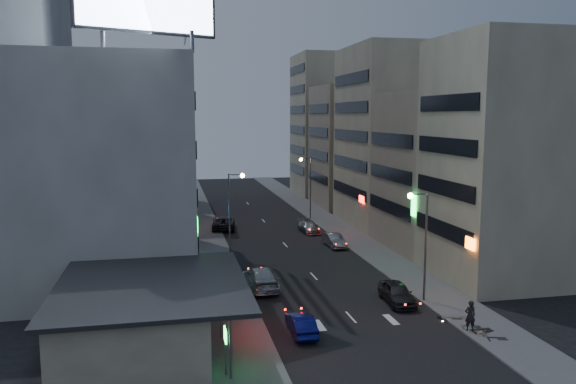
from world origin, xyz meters
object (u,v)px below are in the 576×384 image
object	(u,v)px
parked_car_right_mid	(334,240)
parked_car_right_far	(309,227)
parked_car_left	(224,223)
scooter_silver_b	(461,309)
road_car_blue	(301,324)
parked_car_right_near	(397,293)
scooter_black_a	(506,329)
scooter_blue	(480,317)
scooter_black_b	(490,319)
scooter_silver_a	(486,322)
person	(470,316)
road_car_silver	(260,278)

from	to	relation	value
parked_car_right_mid	parked_car_right_far	world-z (taller)	parked_car_right_mid
parked_car_left	scooter_silver_b	bearing A→B (deg)	117.90
road_car_blue	parked_car_right_near	bearing A→B (deg)	-151.69
road_car_blue	scooter_silver_b	bearing A→B (deg)	-176.96
scooter_black_a	scooter_blue	size ratio (longest dim) A/B	0.94
parked_car_right_near	scooter_black_b	distance (m)	7.12
parked_car_right_far	parked_car_right_near	bearing A→B (deg)	-92.45
road_car_blue	scooter_silver_a	distance (m)	11.74
parked_car_right_far	scooter_black_b	world-z (taller)	scooter_black_b
parked_car_right_mid	parked_car_left	distance (m)	15.49
parked_car_left	scooter_silver_b	size ratio (longest dim) A/B	3.03
parked_car_right_mid	scooter_black_a	distance (m)	25.93
parked_car_right_mid	person	size ratio (longest dim) A/B	2.16
parked_car_right_mid	person	bearing A→B (deg)	-88.05
scooter_silver_b	person	bearing A→B (deg)	178.88
scooter_black_b	parked_car_right_far	bearing A→B (deg)	9.29
scooter_black_a	scooter_blue	xyz separation A→B (m)	(-0.50, 2.11, 0.03)
road_car_silver	scooter_silver_a	world-z (taller)	road_car_silver
scooter_black_a	scooter_black_b	xyz separation A→B (m)	(-0.15, 1.59, 0.09)
parked_car_right_far	road_car_blue	size ratio (longest dim) A/B	1.14
parked_car_right_far	person	bearing A→B (deg)	-88.37
parked_car_right_near	scooter_black_b	world-z (taller)	parked_car_right_near
parked_car_right_mid	scooter_blue	bearing A→B (deg)	-85.33
parked_car_right_near	scooter_silver_b	size ratio (longest dim) A/B	2.42
parked_car_right_mid	person	xyz separation A→B (m)	(1.68, -24.23, 0.40)
scooter_silver_b	parked_car_right_far	bearing A→B (deg)	20.65
parked_car_right_far	road_car_blue	bearing A→B (deg)	-107.82
scooter_blue	parked_car_right_near	bearing A→B (deg)	48.40
road_car_blue	scooter_blue	world-z (taller)	road_car_blue
person	scooter_black_b	bearing A→B (deg)	-172.70
parked_car_right_far	scooter_silver_a	xyz separation A→B (m)	(3.52, -31.93, -0.01)
scooter_silver_a	scooter_silver_b	size ratio (longest dim) A/B	0.91
scooter_black_a	scooter_black_b	world-z (taller)	scooter_black_b
scooter_blue	scooter_black_b	distance (m)	0.63
scooter_silver_a	scooter_blue	world-z (taller)	scooter_blue
road_car_blue	scooter_silver_b	distance (m)	11.16
scooter_black_a	parked_car_right_near	bearing A→B (deg)	43.78
person	scooter_black_a	size ratio (longest dim) A/B	1.13
parked_car_right_near	scooter_blue	distance (m)	6.50
parked_car_right_far	scooter_black_a	world-z (taller)	parked_car_right_far
parked_car_right_near	parked_car_right_mid	size ratio (longest dim) A/B	1.08
scooter_blue	scooter_silver_b	world-z (taller)	scooter_silver_b
parked_car_right_mid	scooter_blue	size ratio (longest dim) A/B	2.31
scooter_silver_a	parked_car_left	bearing A→B (deg)	-1.69
parked_car_right_far	scooter_black_a	xyz separation A→B (m)	(4.04, -33.34, -0.01)
road_car_blue	parked_car_right_mid	bearing A→B (deg)	-110.67
road_car_silver	person	xyz separation A→B (m)	(11.50, -11.71, 0.25)
parked_car_left	person	bearing A→B (deg)	115.70
scooter_black_a	scooter_silver_a	xyz separation A→B (m)	(-0.52, 1.41, -0.01)
road_car_silver	scooter_black_b	bearing A→B (deg)	136.93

